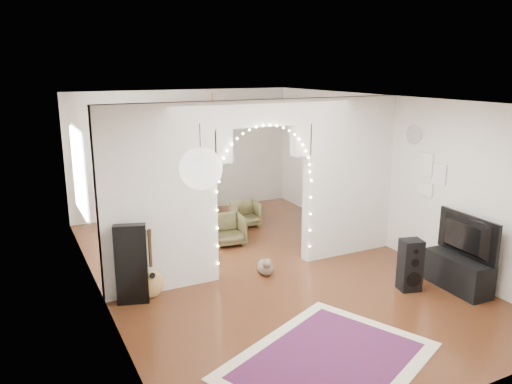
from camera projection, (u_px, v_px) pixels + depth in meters
name	position (u px, v px, depth m)	size (l,w,h in m)	color
floor	(262.00, 268.00, 8.08)	(7.50, 7.50, 0.00)	black
ceiling	(263.00, 99.00, 7.43)	(5.00, 7.50, 0.02)	white
wall_back	(184.00, 152.00, 11.00)	(5.00, 0.02, 2.70)	silver
wall_front	(454.00, 274.00, 4.51)	(5.00, 0.02, 2.70)	silver
wall_left	(97.00, 207.00, 6.66)	(0.02, 7.50, 2.70)	silver
wall_right	(387.00, 173.00, 8.85)	(0.02, 7.50, 2.70)	silver
divider_wall	(262.00, 183.00, 7.74)	(5.00, 0.20, 2.70)	silver
fairy_lights	(266.00, 176.00, 7.59)	(1.64, 0.04, 1.60)	#FFEABF
window	(79.00, 172.00, 8.19)	(0.04, 1.20, 1.40)	white
wall_clock	(414.00, 134.00, 8.14)	(0.31, 0.31, 0.03)	white
picture_frames	(429.00, 175.00, 7.94)	(0.02, 0.50, 0.70)	white
paper_lantern	(201.00, 169.00, 4.63)	(0.40, 0.40, 0.40)	white
ceiling_fan	(213.00, 110.00, 9.23)	(1.10, 1.10, 0.30)	#D18845
area_rug	(329.00, 360.00, 5.52)	(2.28, 1.71, 0.02)	maroon
guitar_case	(131.00, 264.00, 6.77)	(0.43, 0.14, 1.13)	black
acoustic_guitar	(151.00, 273.00, 6.95)	(0.37, 0.24, 0.86)	tan
tabby_cat	(265.00, 267.00, 7.78)	(0.31, 0.52, 0.34)	brown
floor_speaker	(410.00, 265.00, 7.22)	(0.36, 0.33, 0.77)	black
media_console	(458.00, 273.00, 7.27)	(0.40, 1.00, 0.50)	black
tv	(462.00, 237.00, 7.14)	(1.07, 0.14, 0.62)	black
bookcase	(149.00, 182.00, 10.53)	(1.57, 0.40, 1.61)	#C4AF8E
dining_table	(174.00, 194.00, 10.04)	(1.32, 1.00, 0.76)	brown
flower_vase	(174.00, 186.00, 9.99)	(0.18, 0.18, 0.19)	silver
dining_chair_left	(227.00, 230.00, 9.13)	(0.58, 0.60, 0.55)	#494324
dining_chair_right	(246.00, 214.00, 10.20)	(0.53, 0.55, 0.50)	#494324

